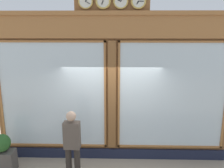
{
  "coord_description": "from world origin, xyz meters",
  "views": [
    {
      "loc": [
        -0.16,
        6.03,
        3.54
      ],
      "look_at": [
        0.0,
        0.0,
        2.06
      ],
      "focal_mm": 39.49,
      "sensor_mm": 36.0,
      "label": 1
    }
  ],
  "objects": [
    {
      "name": "shop_facade",
      "position": [
        -0.0,
        -0.13,
        1.94
      ],
      "size": [
        6.11,
        0.42,
        4.33
      ],
      "color": "brown",
      "rests_on": "ground_plane"
    },
    {
      "name": "pedestrian",
      "position": [
        0.87,
        1.01,
        0.93
      ],
      "size": [
        0.37,
        0.24,
        1.69
      ],
      "color": "#312A24",
      "rests_on": "ground_plane"
    },
    {
      "name": "planter_box",
      "position": [
        2.65,
        0.69,
        0.27
      ],
      "size": [
        0.56,
        0.36,
        0.53
      ],
      "primitive_type": "cube",
      "color": "#4C4742",
      "rests_on": "ground_plane"
    },
    {
      "name": "planter_shrub",
      "position": [
        2.65,
        0.69,
        0.75
      ],
      "size": [
        0.43,
        0.43,
        0.43
      ],
      "primitive_type": "sphere",
      "color": "#285623",
      "rests_on": "planter_box"
    }
  ]
}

